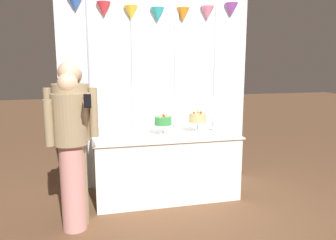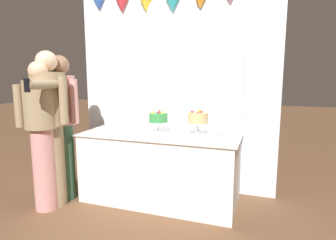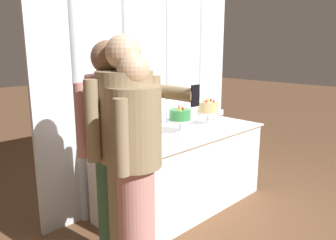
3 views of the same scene
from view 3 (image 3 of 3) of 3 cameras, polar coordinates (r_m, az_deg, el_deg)
name	(u,v)px [view 3 (image 3 of 3)]	position (r m, az deg, el deg)	size (l,w,h in m)	color
ground_plane	(189,208)	(3.47, 3.67, -15.14)	(24.00, 24.00, 0.00)	brown
draped_curtain	(147,62)	(3.46, -3.67, 10.09)	(2.55, 0.18, 2.74)	silver
cake_table	(182,170)	(3.37, 2.48, -8.62)	(1.79, 0.78, 0.79)	white
cake_display_nearleft	(180,116)	(3.20, 2.10, 0.76)	(0.26, 0.26, 0.28)	silver
cake_display_nearright	(208,108)	(3.54, 6.93, 2.11)	(0.24, 0.24, 0.29)	silver
wine_glass	(220,113)	(3.77, 9.09, 1.29)	(0.07, 0.07, 0.13)	silver
tealight_far_left	(133,149)	(2.70, -6.06, -5.03)	(0.04, 0.04, 0.04)	beige
tealight_near_left	(172,144)	(2.81, 0.69, -4.26)	(0.04, 0.04, 0.03)	beige
tealight_near_right	(179,137)	(3.02, 1.85, -3.04)	(0.04, 0.04, 0.03)	beige
guest_man_pink_jacket	(111,150)	(2.30, -9.83, -5.21)	(0.48, 0.35, 1.66)	#3D6B4C
guest_man_dark_suit	(127,156)	(2.15, -7.24, -6.27)	(0.52, 0.41, 1.70)	#9E8966
guest_girl_blue_dress	(136,169)	(2.08, -5.60, -8.53)	(0.46, 0.56, 1.58)	#D6938E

